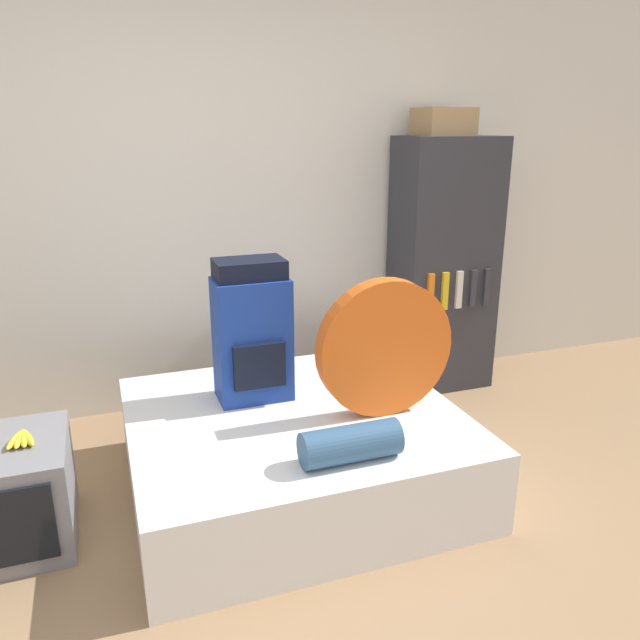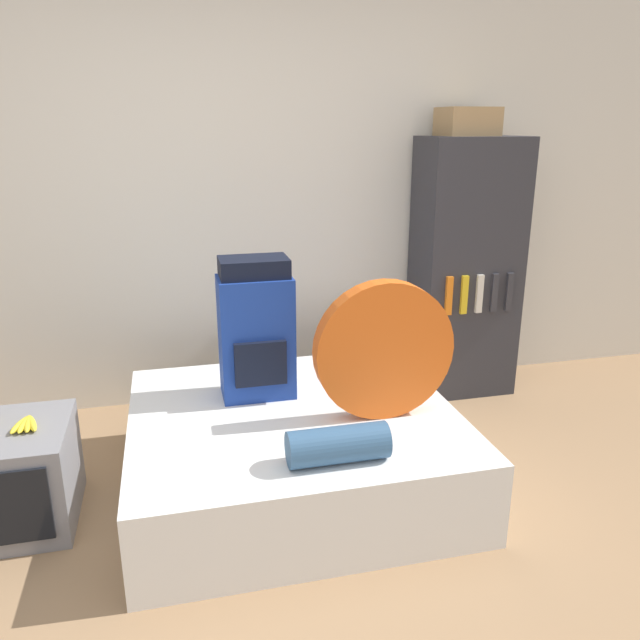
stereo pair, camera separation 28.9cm
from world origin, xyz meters
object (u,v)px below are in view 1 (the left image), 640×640
Objects in this scene: tent_bag at (384,348)px; television at (3,495)px; backpack at (252,333)px; sleeping_roll at (351,443)px; cardboard_box at (443,122)px; bookshelf at (443,266)px.

television is at bearing 175.60° from tent_bag.
backpack is 1.28m from television.
tent_bag is at bearing -4.40° from television.
backpack is 1.70× the size of sleeping_roll.
sleeping_roll is at bearing -131.10° from tent_bag.
cardboard_box is (2.55, 0.94, 1.50)m from television.
backpack reaches higher than tent_bag.
cardboard_box is at bearing 20.15° from television.
backpack is at bearing 12.26° from television.
tent_bag is at bearing -131.42° from bookshelf.
backpack reaches higher than television.
bookshelf is 0.90m from cardboard_box.
tent_bag is 2.05× the size of cardboard_box.
backpack reaches higher than sleeping_roll.
television is 2.81m from bookshelf.
bookshelf is (1.23, 1.40, 0.35)m from sleeping_roll.
sleeping_roll is 1.89m from bookshelf.
sleeping_roll is 0.75× the size of television.
tent_bag is 1.70m from cardboard_box.
television is 3.10m from cardboard_box.
bookshelf is (2.59, 0.90, 0.59)m from television.
backpack is at bearing -153.94° from cardboard_box.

